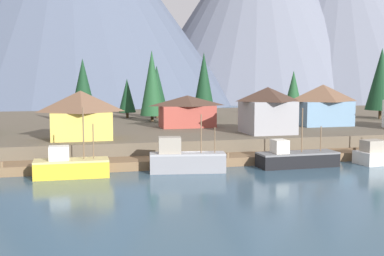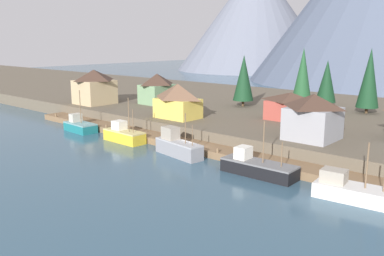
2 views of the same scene
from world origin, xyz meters
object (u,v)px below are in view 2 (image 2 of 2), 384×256
at_px(house_grey, 313,116).
at_px(fishing_boat_black, 257,167).
at_px(conifer_centre, 244,78).
at_px(fishing_boat_yellow, 124,135).
at_px(house_red, 291,106).
at_px(conifer_near_right, 369,78).
at_px(fishing_boat_teal, 80,126).
at_px(fishing_boat_grey, 178,146).
at_px(fishing_boat_white, 351,190).
at_px(conifer_back_right, 303,77).
at_px(conifer_mid_right, 305,85).
at_px(conifer_mid_left, 327,81).
at_px(house_yellow, 178,101).
at_px(house_green, 157,88).
at_px(house_tan, 94,86).

bearing_deg(house_grey, fishing_boat_black, -96.22).
bearing_deg(house_grey, conifer_centre, 142.87).
relative_size(fishing_boat_yellow, house_red, 0.90).
bearing_deg(fishing_boat_yellow, conifer_near_right, 58.03).
bearing_deg(fishing_boat_yellow, house_red, 51.93).
bearing_deg(fishing_boat_teal, fishing_boat_grey, 2.90).
distance_m(fishing_boat_white, conifer_back_right, 39.96).
bearing_deg(conifer_near_right, fishing_boat_grey, -108.43).
distance_m(fishing_boat_teal, conifer_mid_right, 45.83).
xyz_separation_m(fishing_boat_teal, house_grey, (37.61, 11.45, 4.68)).
bearing_deg(house_grey, house_red, 130.95).
bearing_deg(conifer_mid_left, house_grey, -69.53).
distance_m(house_yellow, conifer_mid_right, 30.10).
distance_m(fishing_boat_teal, fishing_boat_grey, 23.51).
xyz_separation_m(house_green, conifer_near_right, (37.44, 17.13, 3.20)).
relative_size(house_grey, conifer_centre, 0.64).
bearing_deg(fishing_boat_white, conifer_mid_left, 111.34).
relative_size(house_grey, conifer_mid_right, 0.94).
height_order(house_grey, conifer_mid_left, conifer_mid_left).
xyz_separation_m(fishing_boat_grey, house_red, (5.49, 21.43, 3.58)).
height_order(house_grey, conifer_near_right, conifer_near_right).
relative_size(fishing_boat_black, conifer_mid_right, 1.30).
height_order(fishing_boat_yellow, fishing_boat_black, fishing_boat_yellow).
bearing_deg(house_grey, conifer_mid_left, 110.47).
relative_size(fishing_boat_grey, house_yellow, 1.09).
xyz_separation_m(house_yellow, house_grey, (24.42, 0.48, 0.12)).
bearing_deg(conifer_centre, house_tan, -145.14).
xyz_separation_m(fishing_boat_white, house_tan, (-58.81, 11.75, 5.20)).
bearing_deg(conifer_mid_right, conifer_mid_left, -12.54).
bearing_deg(fishing_boat_teal, house_green, 97.19).
relative_size(fishing_boat_black, fishing_boat_white, 1.18).
bearing_deg(fishing_boat_black, conifer_back_right, 107.34).
distance_m(house_green, conifer_near_right, 41.29).
bearing_deg(house_green, conifer_near_right, 24.58).
xyz_separation_m(house_yellow, conifer_back_right, (12.35, 21.08, 3.38)).
distance_m(fishing_boat_teal, house_yellow, 17.76).
xyz_separation_m(fishing_boat_white, house_red, (-18.54, 21.74, 3.96)).
distance_m(fishing_boat_black, house_yellow, 26.02).
relative_size(fishing_boat_yellow, house_tan, 1.03).
bearing_deg(house_tan, conifer_centre, 34.86).
bearing_deg(house_yellow, fishing_boat_grey, -46.87).
relative_size(fishing_boat_white, conifer_near_right, 0.66).
bearing_deg(house_green, house_grey, -12.59).
relative_size(house_red, conifer_back_right, 0.70).
height_order(fishing_boat_white, house_yellow, house_yellow).
relative_size(house_red, conifer_near_right, 0.71).
relative_size(fishing_boat_yellow, conifer_mid_right, 1.06).
xyz_separation_m(fishing_boat_grey, conifer_back_right, (2.04, 32.09, 7.57)).
height_order(fishing_boat_teal, house_green, house_green).
distance_m(house_yellow, conifer_near_right, 34.98).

